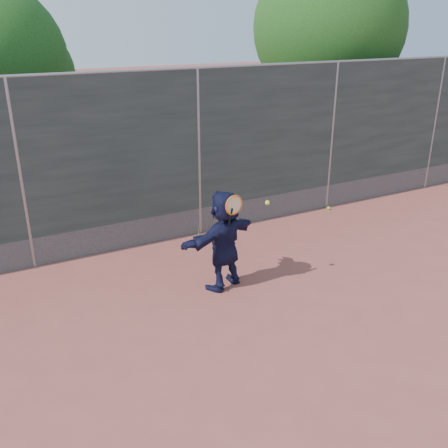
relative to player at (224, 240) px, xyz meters
name	(u,v)px	position (x,y,z in m)	size (l,w,h in m)	color
ground	(314,324)	(0.56, -1.49, -0.75)	(80.00, 80.00, 0.00)	#9E4C42
player	(224,240)	(0.00, 0.00, 0.00)	(1.40, 0.45, 1.51)	#141637
ball_ground	(328,208)	(3.50, 1.86, -0.72)	(0.07, 0.07, 0.07)	#BEF235
fence	(199,151)	(0.56, 2.01, 0.83)	(20.00, 0.06, 3.03)	#38423D
swing_action	(237,206)	(0.10, -0.20, 0.58)	(0.73, 0.13, 0.51)	orange
tree_right	(333,32)	(5.24, 4.26, 2.74)	(3.78, 3.60, 5.39)	#382314
weed_clump	(217,225)	(0.85, 1.89, -0.62)	(0.68, 0.07, 0.30)	#387226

